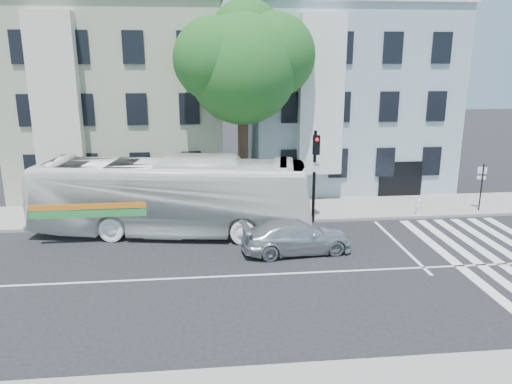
{
  "coord_description": "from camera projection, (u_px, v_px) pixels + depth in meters",
  "views": [
    {
      "loc": [
        -2.04,
        -17.56,
        8.07
      ],
      "look_at": [
        0.15,
        3.35,
        2.4
      ],
      "focal_mm": 35.0,
      "sensor_mm": 36.0,
      "label": 1
    }
  ],
  "objects": [
    {
      "name": "fire_hydrant",
      "position": [
        419.0,
        206.0,
        25.97
      ],
      "size": [
        0.48,
        0.27,
        0.85
      ],
      "rotation": [
        0.0,
        0.0,
        0.25
      ],
      "color": "silver",
      "rests_on": "sidewalk_far"
    },
    {
      "name": "ground",
      "position": [
        261.0,
        275.0,
        19.17
      ],
      "size": [
        120.0,
        120.0,
        0.0
      ],
      "primitive_type": "plane",
      "color": "black",
      "rests_on": "ground"
    },
    {
      "name": "traffic_signal",
      "position": [
        315.0,
        164.0,
        24.42
      ],
      "size": [
        0.49,
        0.55,
        4.67
      ],
      "rotation": [
        0.0,
        0.0,
        0.08
      ],
      "color": "black",
      "rests_on": "ground"
    },
    {
      "name": "building_left",
      "position": [
        124.0,
        100.0,
        31.43
      ],
      "size": [
        12.0,
        10.0,
        11.0
      ],
      "primitive_type": "cube",
      "color": "#98A288",
      "rests_on": "ground"
    },
    {
      "name": "bus",
      "position": [
        172.0,
        196.0,
        23.32
      ],
      "size": [
        5.12,
        13.37,
        3.64
      ],
      "primitive_type": "imported",
      "rotation": [
        0.0,
        0.0,
        1.41
      ],
      "color": "white",
      "rests_on": "ground"
    },
    {
      "name": "hedge",
      "position": [
        193.0,
        215.0,
        24.82
      ],
      "size": [
        8.09,
        4.28,
        0.7
      ],
      "primitive_type": null,
      "rotation": [
        0.0,
        0.0,
        -0.43
      ],
      "color": "#2C611F",
      "rests_on": "sidewalk_far"
    },
    {
      "name": "street_tree",
      "position": [
        243.0,
        63.0,
        25.52
      ],
      "size": [
        7.3,
        5.9,
        11.1
      ],
      "color": "#2D2116",
      "rests_on": "ground"
    },
    {
      "name": "building_right",
      "position": [
        341.0,
        98.0,
        32.84
      ],
      "size": [
        12.0,
        10.0,
        11.0
      ],
      "primitive_type": "cube",
      "color": "#9CB1BA",
      "rests_on": "ground"
    },
    {
      "name": "sidewalk_far",
      "position": [
        244.0,
        211.0,
        26.83
      ],
      "size": [
        80.0,
        4.0,
        0.15
      ],
      "primitive_type": "cube",
      "color": "gray",
      "rests_on": "ground"
    },
    {
      "name": "sedan",
      "position": [
        297.0,
        237.0,
        21.28
      ],
      "size": [
        2.4,
        4.92,
        1.38
      ],
      "primitive_type": "imported",
      "rotation": [
        0.0,
        0.0,
        1.67
      ],
      "color": "silver",
      "rests_on": "ground"
    },
    {
      "name": "far_sign_pole",
      "position": [
        482.0,
        181.0,
        26.44
      ],
      "size": [
        0.43,
        0.25,
        2.52
      ],
      "rotation": [
        0.0,
        0.0,
        -0.42
      ],
      "color": "black",
      "rests_on": "sidewalk_far"
    }
  ]
}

